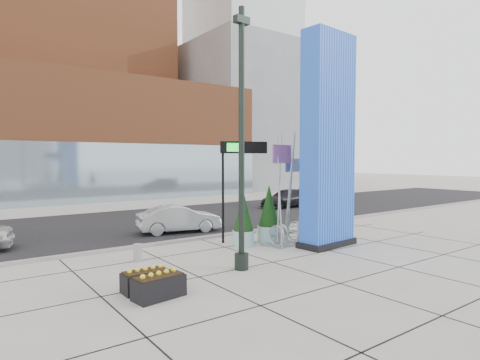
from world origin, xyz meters
TOP-DOWN VIEW (x-y plane):
  - ground at (0.00, 0.00)m, footprint 160.00×160.00m
  - street_asphalt at (0.00, 10.00)m, footprint 80.00×12.00m
  - curb_edge at (0.00, 4.00)m, footprint 80.00×0.30m
  - tower_podium at (1.00, 27.00)m, footprint 34.00×10.00m
  - tower_glass_front at (1.00, 22.20)m, footprint 34.00×0.60m
  - building_grey_parking at (26.00, 32.00)m, footprint 20.00×18.00m
  - building_pale_office at (36.00, 48.00)m, footprint 16.00×16.00m
  - blue_pylon at (4.60, -0.31)m, footprint 2.73×1.38m
  - lamp_post at (-0.43, -1.08)m, footprint 0.55×0.47m
  - public_art_sculpture at (3.52, 1.01)m, footprint 2.23×1.31m
  - concrete_bollard at (-2.79, 1.93)m, footprint 0.32×0.32m
  - overhead_street_sign at (2.19, 2.80)m, footprint 1.99×0.96m
  - round_planter_east at (7.00, 2.41)m, footprint 0.93×0.93m
  - round_planter_mid at (3.20, 1.80)m, footprint 1.01×1.01m
  - round_planter_west at (1.80, 1.80)m, footprint 0.92×0.92m
  - box_planter_north at (-3.80, -2.00)m, footprint 1.40×0.84m
  - box_planter_south at (-3.86, -1.27)m, footprint 1.25×0.63m
  - car_silver_mid at (1.03, 6.11)m, footprint 4.28×2.26m
  - car_dark_east at (12.52, 10.63)m, footprint 4.57×1.91m

SIDE VIEW (x-z plane):
  - ground at x=0.00m, z-range 0.00..0.00m
  - street_asphalt at x=0.00m, z-range 0.00..0.02m
  - curb_edge at x=0.00m, z-range 0.00..0.12m
  - concrete_bollard at x=-2.79m, z-range 0.00..0.62m
  - box_planter_south at x=-3.86m, z-range -0.03..0.66m
  - box_planter_north at x=-3.80m, z-range -0.03..0.70m
  - car_dark_east at x=12.52m, z-range 0.00..1.32m
  - car_silver_mid at x=1.03m, z-range 0.00..1.34m
  - round_planter_west at x=1.80m, z-range -0.06..2.24m
  - round_planter_east at x=7.00m, z-range -0.06..2.26m
  - round_planter_mid at x=3.20m, z-range -0.07..2.46m
  - public_art_sculpture at x=3.52m, z-range -1.14..3.67m
  - tower_glass_front at x=1.00m, z-range 0.00..5.00m
  - lamp_post at x=-0.43m, z-range -0.77..7.74m
  - overhead_street_sign at x=2.19m, z-range 1.58..5.98m
  - blue_pylon at x=4.60m, z-range -0.15..8.65m
  - tower_podium at x=1.00m, z-range 0.00..11.00m
  - building_grey_parking at x=26.00m, z-range 0.00..18.00m
  - building_pale_office at x=36.00m, z-range 0.00..55.00m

